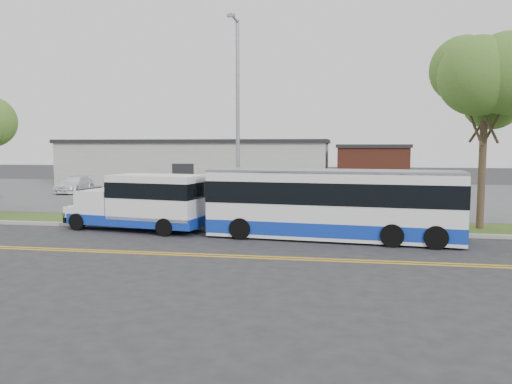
% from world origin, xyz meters
% --- Properties ---
extents(ground, '(140.00, 140.00, 0.00)m').
position_xyz_m(ground, '(0.00, 0.00, 0.00)').
color(ground, '#28282B').
rests_on(ground, ground).
extents(lane_line_north, '(70.00, 0.12, 0.01)m').
position_xyz_m(lane_line_north, '(0.00, -3.85, 0.01)').
color(lane_line_north, gold).
rests_on(lane_line_north, ground).
extents(lane_line_south, '(70.00, 0.12, 0.01)m').
position_xyz_m(lane_line_south, '(0.00, -4.15, 0.01)').
color(lane_line_south, gold).
rests_on(lane_line_south, ground).
extents(curb, '(80.00, 0.30, 0.15)m').
position_xyz_m(curb, '(0.00, 1.10, 0.07)').
color(curb, '#9E9B93').
rests_on(curb, ground).
extents(verge, '(80.00, 3.30, 0.10)m').
position_xyz_m(verge, '(0.00, 2.90, 0.05)').
color(verge, '#39541C').
rests_on(verge, ground).
extents(parking_lot, '(80.00, 25.00, 0.10)m').
position_xyz_m(parking_lot, '(0.00, 17.00, 0.05)').
color(parking_lot, '#4C4C4F').
rests_on(parking_lot, ground).
extents(commercial_building, '(25.40, 10.40, 4.35)m').
position_xyz_m(commercial_building, '(-6.00, 27.00, 2.18)').
color(commercial_building, '#9E9E99').
rests_on(commercial_building, ground).
extents(brick_wing, '(6.30, 7.30, 3.90)m').
position_xyz_m(brick_wing, '(10.50, 26.00, 1.96)').
color(brick_wing, brown).
rests_on(brick_wing, ground).
extents(tree_east, '(5.20, 5.20, 8.33)m').
position_xyz_m(tree_east, '(14.00, 3.00, 6.20)').
color(tree_east, '#3D2F21').
rests_on(tree_east, verge).
extents(streetlight_near, '(0.35, 1.53, 9.50)m').
position_xyz_m(streetlight_near, '(3.00, 2.73, 5.23)').
color(streetlight_near, gray).
rests_on(streetlight_near, verge).
extents(shuttle_bus, '(6.76, 3.16, 2.50)m').
position_xyz_m(shuttle_bus, '(-0.75, 0.49, 1.34)').
color(shuttle_bus, '#0F32AB').
rests_on(shuttle_bus, ground).
extents(transit_bus, '(10.30, 3.25, 2.81)m').
position_xyz_m(transit_bus, '(7.50, -0.15, 1.42)').
color(transit_bus, white).
rests_on(transit_bus, ground).
extents(parked_car_a, '(2.85, 4.58, 1.42)m').
position_xyz_m(parked_car_a, '(-5.78, 12.90, 0.81)').
color(parked_car_a, '#B9BCC1').
rests_on(parked_car_a, parking_lot).
extents(parked_car_b, '(2.15, 4.52, 1.27)m').
position_xyz_m(parked_car_b, '(-12.86, 15.70, 0.74)').
color(parked_car_b, white).
rests_on(parked_car_b, parking_lot).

